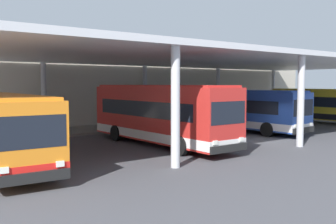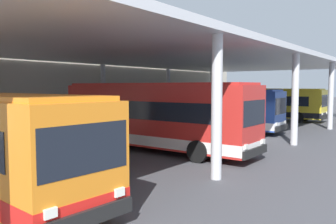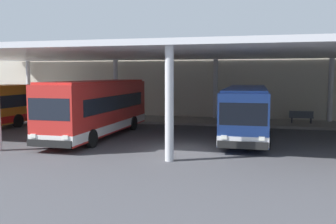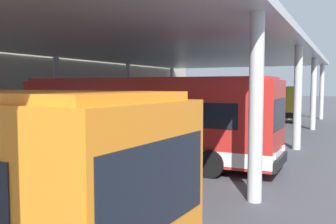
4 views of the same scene
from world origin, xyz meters
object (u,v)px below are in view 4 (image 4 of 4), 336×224
(bus_far_bay, at_px, (240,103))
(bus_middle_bay, at_px, (191,109))
(bus_second_bay, at_px, (143,119))
(trash_bin, at_px, (113,119))
(bench_waiting, at_px, (131,116))

(bus_far_bay, bearing_deg, bus_middle_bay, 177.90)
(bus_second_bay, distance_m, trash_bin, 13.02)
(bus_middle_bay, height_order, bus_far_bay, same)
(bench_waiting, xyz_separation_m, trash_bin, (-3.18, -0.41, 0.01))
(bus_second_bay, xyz_separation_m, bus_far_bay, (20.03, 1.22, -0.19))
(bus_far_bay, bearing_deg, trash_bin, 144.65)
(bus_middle_bay, bearing_deg, bus_second_bay, -169.97)
(bus_middle_bay, bearing_deg, bench_waiting, 61.76)
(trash_bin, bearing_deg, bench_waiting, 7.30)
(bus_second_bay, xyz_separation_m, bus_middle_bay, (9.15, 1.62, -0.19))
(bus_far_bay, height_order, trash_bin, bus_far_bay)
(bus_second_bay, bearing_deg, bench_waiting, 34.17)
(bus_far_bay, xyz_separation_m, trash_bin, (-10.18, 7.22, -0.98))
(bus_second_bay, distance_m, bus_middle_bay, 9.29)
(bench_waiting, bearing_deg, trash_bin, -172.70)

